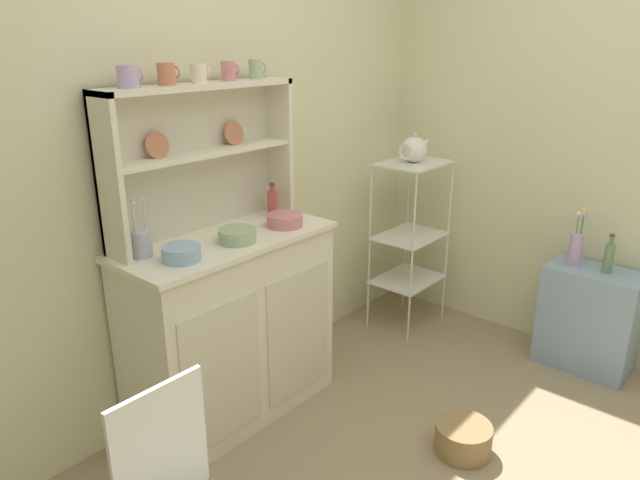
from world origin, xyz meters
TOP-DOWN VIEW (x-y plane):
  - wall_back at (0.00, 1.62)m, footprint 3.84×0.05m
  - hutch_cabinet at (-0.12, 1.37)m, footprint 1.02×0.45m
  - hutch_shelf_unit at (-0.12, 1.53)m, footprint 0.95×0.18m
  - bakers_rack at (1.23, 1.25)m, footprint 0.43×0.32m
  - side_shelf_blue at (1.44, 0.21)m, footprint 0.28×0.48m
  - floor_basket at (0.34, 0.37)m, footprint 0.25×0.25m
  - cup_lilac_0 at (-0.45, 1.49)m, footprint 0.10×0.08m
  - cup_terracotta_1 at (-0.27, 1.49)m, footprint 0.09×0.07m
  - cup_cream_2 at (-0.11, 1.49)m, footprint 0.08×0.07m
  - cup_rose_3 at (0.05, 1.49)m, footprint 0.08×0.06m
  - cup_sage_4 at (0.21, 1.49)m, footprint 0.08×0.07m
  - bowl_mixing_large at (-0.41, 1.29)m, footprint 0.16×0.16m
  - bowl_floral_medium at (-0.12, 1.29)m, footprint 0.17×0.17m
  - bowl_cream_small at (0.18, 1.29)m, footprint 0.17×0.17m
  - jam_bottle at (0.26, 1.45)m, footprint 0.05×0.05m
  - utensil_jar at (-0.49, 1.45)m, footprint 0.08×0.08m
  - porcelain_teapot at (1.23, 1.25)m, footprint 0.24×0.15m
  - flower_vase at (1.44, 0.33)m, footprint 0.07×0.07m
  - oil_bottle at (1.44, 0.17)m, footprint 0.05×0.05m

SIDE VIEW (x-z plane):
  - floor_basket at x=0.34m, z-range 0.00..0.14m
  - side_shelf_blue at x=1.44m, z-range 0.00..0.58m
  - hutch_cabinet at x=-0.12m, z-range 0.01..0.92m
  - bakers_rack at x=1.23m, z-range 0.13..1.18m
  - oil_bottle at x=1.44m, z-range 0.56..0.77m
  - flower_vase at x=1.44m, z-range 0.52..0.84m
  - bowl_cream_small at x=0.18m, z-range 0.90..0.96m
  - bowl_floral_medium at x=-0.12m, z-range 0.90..0.96m
  - bowl_mixing_large at x=-0.41m, z-range 0.90..0.96m
  - utensil_jar at x=-0.49m, z-range 0.84..1.09m
  - jam_bottle at x=0.26m, z-range 0.89..1.06m
  - porcelain_teapot at x=1.23m, z-range 1.04..1.21m
  - wall_back at x=0.00m, z-range 0.00..2.50m
  - hutch_shelf_unit at x=-0.12m, z-range 0.96..1.62m
  - cup_cream_2 at x=-0.11m, z-range 1.57..1.65m
  - cup_rose_3 at x=0.05m, z-range 1.57..1.65m
  - cup_lilac_0 at x=-0.45m, z-range 1.57..1.65m
  - cup_sage_4 at x=0.21m, z-range 1.57..1.65m
  - cup_terracotta_1 at x=-0.27m, z-range 1.57..1.66m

